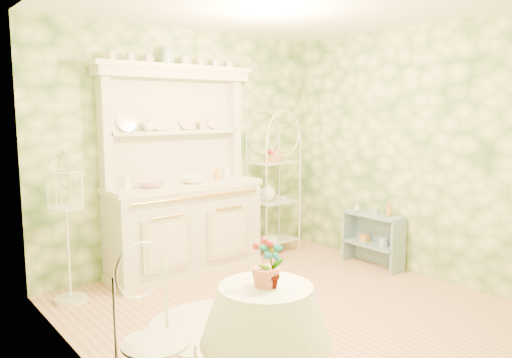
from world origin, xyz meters
TOP-DOWN VIEW (x-y plane):
  - floor at (0.00, 0.00)m, footprint 3.60×3.60m
  - ceiling at (0.00, 0.00)m, footprint 3.60×3.60m
  - wall_left at (-1.80, 0.00)m, footprint 3.60×3.60m
  - wall_right at (1.80, 0.00)m, footprint 3.60×3.60m
  - wall_back at (0.00, 1.80)m, footprint 3.60×3.60m
  - wall_front at (0.00, -1.80)m, footprint 3.60×3.60m
  - kitchen_dresser at (-0.20, 1.52)m, footprint 1.87×0.61m
  - bakers_rack at (1.11, 1.56)m, footprint 0.55×0.42m
  - side_shelf at (1.63, 0.38)m, footprint 0.33×0.71m
  - round_table at (-1.02, -0.90)m, footprint 0.76×0.76m
  - cafe_chair at (-1.68, -0.68)m, footprint 0.51×0.51m
  - birdcage_stand at (-1.50, 1.44)m, footprint 0.36×0.36m
  - floor_basket at (-0.13, 0.35)m, footprint 0.39×0.39m
  - lace_rug at (-0.71, 0.12)m, footprint 1.25×1.25m
  - bowl_floral at (-0.61, 1.48)m, footprint 0.37×0.37m
  - bowl_white at (-0.13, 1.44)m, footprint 0.26×0.26m
  - cup_left at (-0.53, 1.68)m, footprint 0.13×0.13m
  - cup_right at (0.14, 1.68)m, footprint 0.14×0.14m
  - potted_geranium at (-1.02, -0.94)m, footprint 0.19×0.17m
  - bottle_amber at (1.66, 0.19)m, footprint 0.07×0.07m
  - bottle_blue at (1.64, 0.35)m, footprint 0.05×0.05m
  - bottle_glass at (1.59, 0.59)m, footprint 0.10×0.10m

SIDE VIEW (x-z plane):
  - floor at x=0.00m, z-range 0.00..0.00m
  - lace_rug at x=-0.71m, z-range 0.00..0.01m
  - floor_basket at x=-0.13m, z-range 0.00..0.21m
  - side_shelf at x=1.63m, z-range 0.00..0.59m
  - round_table at x=-1.02m, z-range 0.00..0.67m
  - cafe_chair at x=-1.68m, z-range 0.00..0.96m
  - bottle_glass at x=1.59m, z-range 0.60..0.70m
  - bottle_blue at x=1.64m, z-range 0.60..0.71m
  - bottle_amber at x=1.66m, z-range 0.60..0.77m
  - birdcage_stand at x=-1.50m, z-range 0.00..1.40m
  - bakers_rack at x=1.11m, z-range 0.00..1.67m
  - potted_geranium at x=-1.02m, z-range 0.70..1.00m
  - bowl_floral at x=-0.61m, z-range 0.98..1.05m
  - bowl_white at x=-0.13m, z-range 0.98..1.06m
  - kitchen_dresser at x=-0.20m, z-range 0.00..2.29m
  - wall_left at x=-1.80m, z-range 1.35..1.35m
  - wall_right at x=1.80m, z-range 1.35..1.35m
  - wall_back at x=0.00m, z-range 1.35..1.35m
  - wall_front at x=0.00m, z-range 1.35..1.35m
  - cup_left at x=-0.53m, z-range 1.56..1.66m
  - cup_right at x=0.14m, z-range 1.56..1.66m
  - ceiling at x=0.00m, z-range 2.70..2.70m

